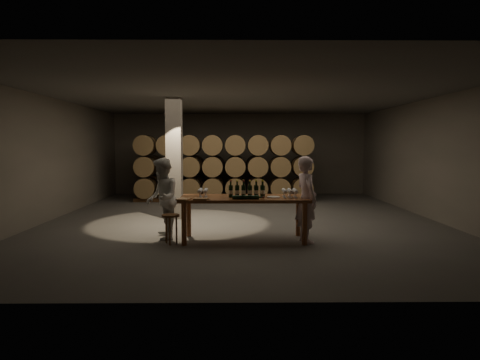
{
  "coord_description": "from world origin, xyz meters",
  "views": [
    {
      "loc": [
        -0.17,
        -11.18,
        1.96
      ],
      "look_at": [
        -0.06,
        -0.68,
        1.1
      ],
      "focal_mm": 32.0,
      "sensor_mm": 36.0,
      "label": 1
    }
  ],
  "objects_px": {
    "tasting_table": "(244,202)",
    "person_man": "(306,200)",
    "bottle_cluster": "(247,191)",
    "person_woman": "(162,199)",
    "notebook_near": "(201,199)",
    "plate": "(274,197)",
    "stool": "(171,220)"
  },
  "relations": [
    {
      "from": "tasting_table",
      "to": "person_man",
      "type": "xyz_separation_m",
      "value": [
        1.25,
        -0.17,
        0.07
      ]
    },
    {
      "from": "bottle_cluster",
      "to": "person_man",
      "type": "bearing_deg",
      "value": -9.11
    },
    {
      "from": "tasting_table",
      "to": "person_woman",
      "type": "height_order",
      "value": "person_woman"
    },
    {
      "from": "notebook_near",
      "to": "person_man",
      "type": "relative_size",
      "value": 0.15
    },
    {
      "from": "plate",
      "to": "person_man",
      "type": "bearing_deg",
      "value": -9.06
    },
    {
      "from": "notebook_near",
      "to": "person_man",
      "type": "height_order",
      "value": "person_man"
    },
    {
      "from": "stool",
      "to": "plate",
      "type": "bearing_deg",
      "value": 6.38
    },
    {
      "from": "plate",
      "to": "stool",
      "type": "relative_size",
      "value": 0.44
    },
    {
      "from": "person_man",
      "to": "person_woman",
      "type": "xyz_separation_m",
      "value": [
        -2.96,
        0.35,
        -0.02
      ]
    },
    {
      "from": "person_woman",
      "to": "tasting_table",
      "type": "bearing_deg",
      "value": 73.43
    },
    {
      "from": "plate",
      "to": "bottle_cluster",
      "type": "bearing_deg",
      "value": 170.84
    },
    {
      "from": "stool",
      "to": "person_woman",
      "type": "bearing_deg",
      "value": 117.53
    },
    {
      "from": "plate",
      "to": "stool",
      "type": "distance_m",
      "value": 2.11
    },
    {
      "from": "notebook_near",
      "to": "person_man",
      "type": "distance_m",
      "value": 2.12
    },
    {
      "from": "plate",
      "to": "notebook_near",
      "type": "bearing_deg",
      "value": -165.93
    },
    {
      "from": "tasting_table",
      "to": "stool",
      "type": "bearing_deg",
      "value": -168.36
    },
    {
      "from": "stool",
      "to": "person_man",
      "type": "xyz_separation_m",
      "value": [
        2.71,
        0.13,
        0.39
      ]
    },
    {
      "from": "tasting_table",
      "to": "stool",
      "type": "height_order",
      "value": "tasting_table"
    },
    {
      "from": "notebook_near",
      "to": "tasting_table",
      "type": "bearing_deg",
      "value": 32.91
    },
    {
      "from": "plate",
      "to": "stool",
      "type": "bearing_deg",
      "value": -173.62
    },
    {
      "from": "notebook_near",
      "to": "stool",
      "type": "distance_m",
      "value": 0.76
    },
    {
      "from": "tasting_table",
      "to": "bottle_cluster",
      "type": "xyz_separation_m",
      "value": [
        0.06,
        0.02,
        0.23
      ]
    },
    {
      "from": "notebook_near",
      "to": "person_woman",
      "type": "bearing_deg",
      "value": 150.51
    },
    {
      "from": "stool",
      "to": "notebook_near",
      "type": "bearing_deg",
      "value": -12.35
    },
    {
      "from": "person_woman",
      "to": "bottle_cluster",
      "type": "bearing_deg",
      "value": 74.17
    },
    {
      "from": "stool",
      "to": "person_man",
      "type": "bearing_deg",
      "value": 2.65
    },
    {
      "from": "person_man",
      "to": "person_woman",
      "type": "relative_size",
      "value": 1.02
    },
    {
      "from": "person_woman",
      "to": "stool",
      "type": "bearing_deg",
      "value": 16.77
    },
    {
      "from": "tasting_table",
      "to": "plate",
      "type": "relative_size",
      "value": 9.94
    },
    {
      "from": "person_man",
      "to": "person_woman",
      "type": "height_order",
      "value": "person_man"
    },
    {
      "from": "plate",
      "to": "stool",
      "type": "xyz_separation_m",
      "value": [
        -2.06,
        -0.23,
        -0.43
      ]
    },
    {
      "from": "notebook_near",
      "to": "person_woman",
      "type": "relative_size",
      "value": 0.16
    }
  ]
}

